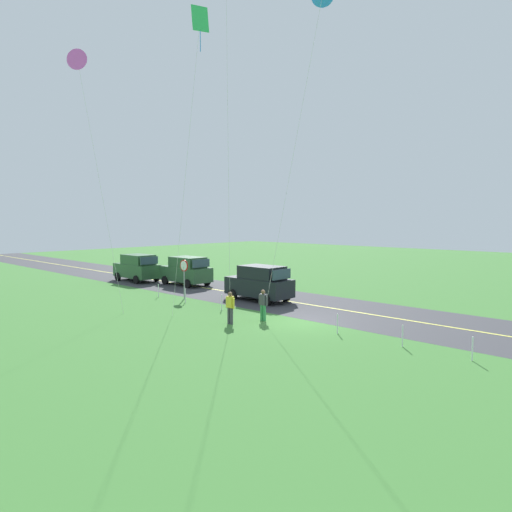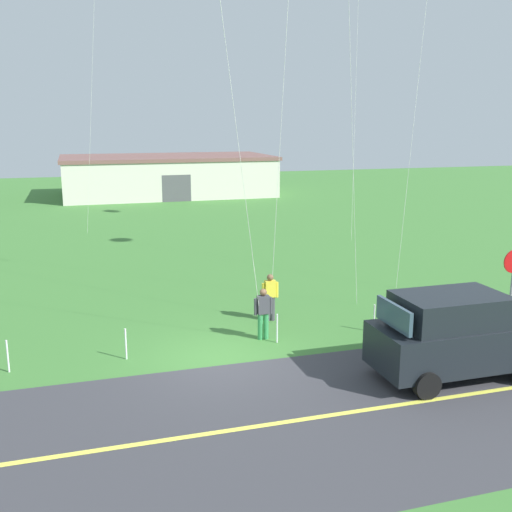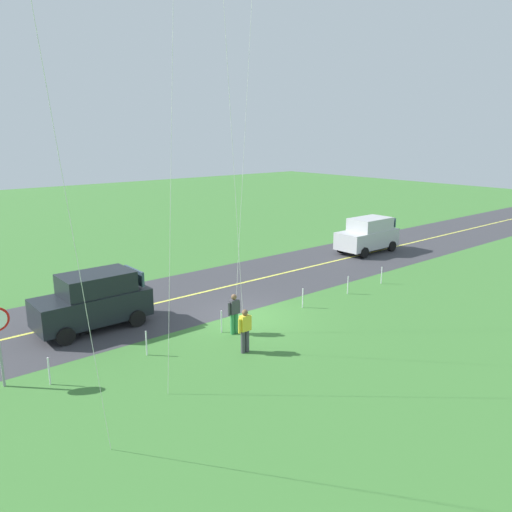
% 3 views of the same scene
% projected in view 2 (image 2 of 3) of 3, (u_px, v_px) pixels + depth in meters
% --- Properties ---
extents(ground_plane, '(120.00, 120.00, 0.10)m').
position_uv_depth(ground_plane, '(221.00, 360.00, 16.88)').
color(ground_plane, '#3D7533').
extents(asphalt_road, '(120.00, 7.00, 0.00)m').
position_uv_depth(asphalt_road, '(263.00, 426.00, 13.13)').
color(asphalt_road, '#38383D').
rests_on(asphalt_road, ground).
extents(road_centre_stripe, '(120.00, 0.16, 0.00)m').
position_uv_depth(road_centre_stripe, '(263.00, 425.00, 13.13)').
color(road_centre_stripe, '#E5E04C').
rests_on(road_centre_stripe, asphalt_road).
extents(car_suv_foreground, '(4.40, 2.12, 2.24)m').
position_uv_depth(car_suv_foreground, '(454.00, 334.00, 15.44)').
color(car_suv_foreground, black).
rests_on(car_suv_foreground, ground).
extents(person_adult_near, '(0.58, 0.22, 1.60)m').
position_uv_depth(person_adult_near, '(263.00, 312.00, 18.17)').
color(person_adult_near, '#338C4C').
rests_on(person_adult_near, ground).
extents(person_adult_companion, '(0.58, 0.22, 1.60)m').
position_uv_depth(person_adult_companion, '(270.00, 296.00, 19.88)').
color(person_adult_companion, '#3F3F47').
rests_on(person_adult_companion, ground).
extents(warehouse_distant, '(18.36, 10.20, 3.50)m').
position_uv_depth(warehouse_distant, '(167.00, 175.00, 53.84)').
color(warehouse_distant, beige).
rests_on(warehouse_distant, ground).
extents(fence_post_1, '(0.05, 0.05, 0.90)m').
position_uv_depth(fence_post_1, '(8.00, 356.00, 15.84)').
color(fence_post_1, silver).
rests_on(fence_post_1, ground).
extents(fence_post_2, '(0.05, 0.05, 0.90)m').
position_uv_depth(fence_post_2, '(126.00, 344.00, 16.70)').
color(fence_post_2, silver).
rests_on(fence_post_2, ground).
extents(fence_post_3, '(0.05, 0.05, 0.90)m').
position_uv_depth(fence_post_3, '(277.00, 328.00, 17.96)').
color(fence_post_3, silver).
rests_on(fence_post_3, ground).
extents(fence_post_4, '(0.05, 0.05, 0.90)m').
position_uv_depth(fence_post_4, '(374.00, 318.00, 18.88)').
color(fence_post_4, silver).
rests_on(fence_post_4, ground).
extents(fence_post_5, '(0.05, 0.05, 0.90)m').
position_uv_depth(fence_post_5, '(464.00, 309.00, 19.81)').
color(fence_post_5, silver).
rests_on(fence_post_5, ground).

